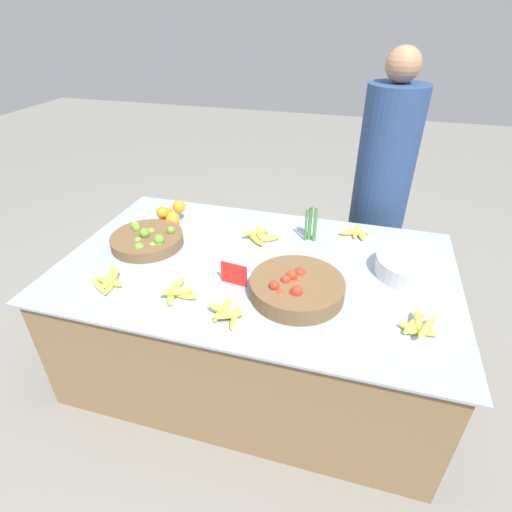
# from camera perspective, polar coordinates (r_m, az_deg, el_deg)

# --- Properties ---
(ground_plane) EXTENTS (12.00, 12.00, 0.00)m
(ground_plane) POSITION_cam_1_polar(r_m,az_deg,el_deg) (2.34, 0.00, -14.72)
(ground_plane) COLOR gray
(market_table) EXTENTS (1.85, 1.13, 0.65)m
(market_table) POSITION_cam_1_polar(r_m,az_deg,el_deg) (2.11, 0.00, -8.66)
(market_table) COLOR olive
(market_table) RESTS_ON ground_plane
(lime_bowl) EXTENTS (0.37, 0.37, 0.10)m
(lime_bowl) POSITION_cam_1_polar(r_m,az_deg,el_deg) (2.12, -15.23, 2.27)
(lime_bowl) COLOR brown
(lime_bowl) RESTS_ON market_table
(tomato_basket) EXTENTS (0.40, 0.40, 0.11)m
(tomato_basket) POSITION_cam_1_polar(r_m,az_deg,el_deg) (1.70, 5.81, -4.50)
(tomato_basket) COLOR brown
(tomato_basket) RESTS_ON market_table
(orange_pile) EXTENTS (0.14, 0.15, 0.12)m
(orange_pile) POSITION_cam_1_polar(r_m,az_deg,el_deg) (2.30, -12.10, 5.72)
(orange_pile) COLOR orange
(orange_pile) RESTS_ON market_table
(metal_bowl) EXTENTS (0.32, 0.32, 0.08)m
(metal_bowl) POSITION_cam_1_polar(r_m,az_deg,el_deg) (1.96, 21.22, -1.39)
(metal_bowl) COLOR silver
(metal_bowl) RESTS_ON market_table
(price_sign) EXTENTS (0.12, 0.02, 0.11)m
(price_sign) POSITION_cam_1_polar(r_m,az_deg,el_deg) (1.76, -3.17, -2.59)
(price_sign) COLOR red
(price_sign) RESTS_ON market_table
(veg_bundle) EXTENTS (0.06, 0.05, 0.18)m
(veg_bundle) POSITION_cam_1_polar(r_m,az_deg,el_deg) (2.09, 7.90, 4.49)
(veg_bundle) COLOR #4C8E42
(veg_bundle) RESTS_ON market_table
(banana_bunch_middle_right) EXTENTS (0.15, 0.18, 0.05)m
(banana_bunch_middle_right) POSITION_cam_1_polar(r_m,az_deg,el_deg) (1.66, 22.28, -9.25)
(banana_bunch_middle_right) COLOR #EFDB4C
(banana_bunch_middle_right) RESTS_ON market_table
(banana_bunch_front_center) EXTENTS (0.16, 0.17, 0.06)m
(banana_bunch_front_center) POSITION_cam_1_polar(r_m,az_deg,el_deg) (1.73, -11.01, -5.09)
(banana_bunch_front_center) COLOR #EFDB4C
(banana_bunch_front_center) RESTS_ON market_table
(banana_bunch_back_center) EXTENTS (0.16, 0.18, 0.05)m
(banana_bunch_back_center) POSITION_cam_1_polar(r_m,az_deg,el_deg) (1.60, -4.18, -8.11)
(banana_bunch_back_center) COLOR #EFDB4C
(banana_bunch_back_center) RESTS_ON market_table
(banana_bunch_front_left) EXTENTS (0.17, 0.16, 0.04)m
(banana_bunch_front_left) POSITION_cam_1_polar(r_m,az_deg,el_deg) (2.22, 14.10, 3.33)
(banana_bunch_front_left) COLOR #EFDB4C
(banana_bunch_front_left) RESTS_ON market_table
(banana_bunch_middle_left) EXTENTS (0.20, 0.17, 0.06)m
(banana_bunch_middle_left) POSITION_cam_1_polar(r_m,az_deg,el_deg) (2.09, 0.58, 2.93)
(banana_bunch_middle_left) COLOR #EFDB4C
(banana_bunch_middle_left) RESTS_ON market_table
(banana_bunch_front_right) EXTENTS (0.16, 0.19, 0.05)m
(banana_bunch_front_right) POSITION_cam_1_polar(r_m,az_deg,el_deg) (1.88, -20.31, -3.37)
(banana_bunch_front_right) COLOR #EFDB4C
(banana_bunch_front_right) RESTS_ON market_table
(vendor_person) EXTENTS (0.33, 0.33, 1.53)m
(vendor_person) POSITION_cam_1_polar(r_m,az_deg,el_deg) (2.61, 17.28, 8.26)
(vendor_person) COLOR navy
(vendor_person) RESTS_ON ground_plane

